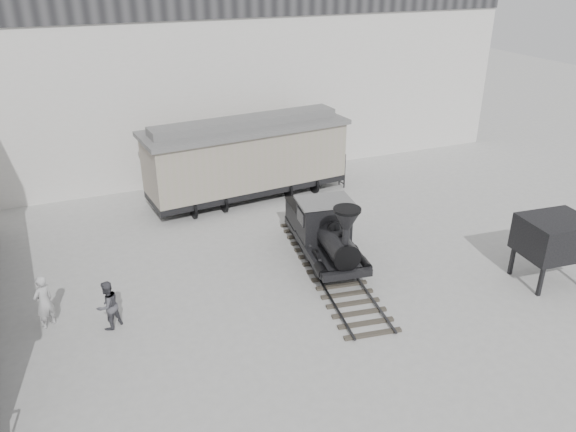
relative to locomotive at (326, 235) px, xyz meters
name	(u,v)px	position (x,y,z in m)	size (l,w,h in m)	color
ground	(335,323)	(-1.46, -3.68, -1.13)	(90.00, 90.00, 0.00)	#9E9E9B
north_wall	(204,68)	(-1.46, 11.31, 4.43)	(34.00, 2.51, 11.00)	silver
locomotive	(326,235)	(0.00, 0.00, 0.00)	(3.08, 8.83, 3.06)	#2D2822
boxcar	(247,157)	(-0.71, 7.16, 0.95)	(9.95, 3.96, 3.97)	black
visitor_a	(44,302)	(-9.96, -0.34, -0.22)	(0.66, 0.43, 1.82)	#BABABA
visitor_b	(108,305)	(-8.13, -1.17, -0.31)	(0.80, 0.62, 1.64)	#494950
coal_hopper	(553,241)	(6.76, -4.28, 0.47)	(2.41, 2.04, 2.46)	black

